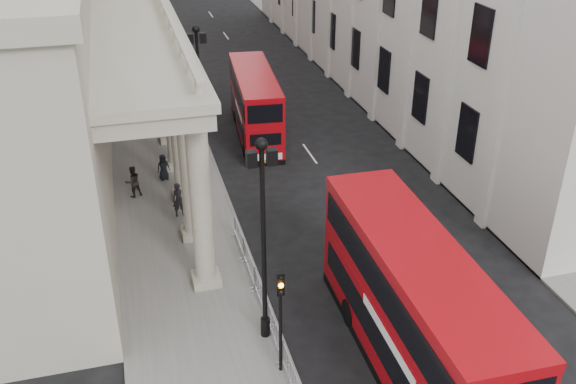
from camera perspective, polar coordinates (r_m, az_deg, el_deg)
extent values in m
cube|color=slate|center=(48.02, -12.00, 7.08)|extent=(6.00, 140.00, 0.12)
cube|color=slate|center=(51.34, 6.83, 8.88)|extent=(3.00, 140.00, 0.12)
cube|color=slate|center=(48.21, -8.49, 7.49)|extent=(0.20, 140.00, 0.14)
cube|color=#A29C88|center=(35.17, -23.80, 7.83)|extent=(9.00, 28.00, 12.00)
cylinder|color=black|center=(25.34, -2.03, -11.87)|extent=(0.36, 0.36, 0.80)
cylinder|color=black|center=(23.19, -2.18, -5.03)|extent=(0.18, 0.18, 8.00)
sphere|color=black|center=(21.23, -2.38, 4.28)|extent=(0.44, 0.44, 0.44)
cube|color=black|center=(21.51, -1.44, 3.16)|extent=(0.35, 0.35, 0.55)
cube|color=black|center=(21.37, -3.27, 2.95)|extent=(0.35, 0.35, 0.55)
cylinder|color=black|center=(38.80, -7.43, 3.06)|extent=(0.36, 0.36, 0.80)
cylinder|color=black|center=(37.43, -7.77, 8.05)|extent=(0.18, 0.18, 8.00)
sphere|color=black|center=(36.25, -8.19, 14.15)|extent=(0.44, 0.44, 0.44)
cube|color=black|center=(36.41, -7.58, 13.44)|extent=(0.35, 0.35, 0.55)
cube|color=black|center=(36.33, -8.70, 13.33)|extent=(0.35, 0.35, 0.55)
cylinder|color=black|center=(53.67, -9.96, 10.03)|extent=(0.36, 0.36, 0.80)
cylinder|color=black|center=(52.69, -10.29, 13.75)|extent=(0.18, 0.18, 8.00)
cylinder|color=black|center=(23.03, -0.68, -12.44)|extent=(0.12, 0.12, 3.40)
cube|color=black|center=(21.69, -0.71, -8.12)|extent=(0.28, 0.22, 0.90)
sphere|color=black|center=(21.41, -0.63, -7.67)|extent=(0.18, 0.18, 0.18)
sphere|color=orange|center=(21.59, -0.62, -8.31)|extent=(0.18, 0.18, 0.18)
sphere|color=black|center=(21.77, -0.62, -8.95)|extent=(0.18, 0.18, 0.18)
cube|color=gray|center=(23.15, 0.32, -16.02)|extent=(0.50, 2.30, 1.10)
cube|color=gray|center=(24.84, -1.14, -12.37)|extent=(0.50, 2.30, 1.10)
cube|color=gray|center=(26.62, -2.37, -9.19)|extent=(0.50, 2.30, 1.10)
cube|color=gray|center=(28.49, -3.43, -6.41)|extent=(0.50, 2.30, 1.10)
cube|color=gray|center=(30.43, -4.35, -3.98)|extent=(0.50, 2.30, 1.10)
cube|color=#A4070F|center=(23.92, 10.81, -12.20)|extent=(2.95, 11.79, 2.24)
cube|color=#A4070F|center=(22.51, 11.33, -7.68)|extent=(2.95, 11.79, 1.96)
cube|color=#A4070F|center=(21.88, 11.61, -5.29)|extent=(2.99, 11.84, 0.28)
cube|color=black|center=(24.78, 10.53, -14.53)|extent=(2.97, 11.79, 0.39)
cube|color=black|center=(23.74, 10.87, -11.69)|extent=(2.99, 9.55, 1.12)
cube|color=black|center=(22.44, 11.36, -7.44)|extent=(3.01, 11.12, 1.23)
cylinder|color=black|center=(26.05, 5.56, -10.60)|extent=(0.37, 1.12, 1.12)
cylinder|color=black|center=(26.87, 10.73, -9.63)|extent=(0.37, 1.12, 1.12)
cube|color=#A8070F|center=(42.59, -2.91, 6.68)|extent=(3.22, 10.00, 1.87)
cube|color=#A8070F|center=(41.92, -2.98, 9.15)|extent=(3.22, 10.00, 1.64)
cube|color=#A8070F|center=(41.63, -3.01, 10.37)|extent=(3.26, 10.04, 0.23)
cube|color=black|center=(43.00, -2.88, 5.31)|extent=(3.24, 10.00, 0.33)
cube|color=black|center=(42.50, -2.92, 6.97)|extent=(3.11, 8.14, 0.94)
cube|color=black|center=(41.89, -2.98, 9.27)|extent=(3.23, 9.45, 1.03)
cube|color=white|center=(38.37, -1.97, 3.14)|extent=(1.96, 0.23, 0.42)
cube|color=yellow|center=(38.49, -1.96, 2.71)|extent=(0.52, 0.08, 0.12)
cylinder|color=black|center=(39.66, -3.79, 3.73)|extent=(0.38, 0.96, 0.94)
cylinder|color=black|center=(39.90, -0.76, 3.95)|extent=(0.38, 0.96, 0.94)
cylinder|color=black|center=(44.91, -4.61, 6.69)|extent=(0.38, 0.96, 0.94)
cylinder|color=black|center=(45.12, -1.92, 6.87)|extent=(0.38, 0.96, 0.94)
imported|color=black|center=(33.19, -9.67, -0.70)|extent=(0.71, 0.50, 1.81)
imported|color=black|center=(35.57, -13.63, 0.91)|extent=(1.04, 0.93, 1.77)
imported|color=black|center=(37.15, -11.02, 2.19)|extent=(0.84, 0.66, 1.52)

